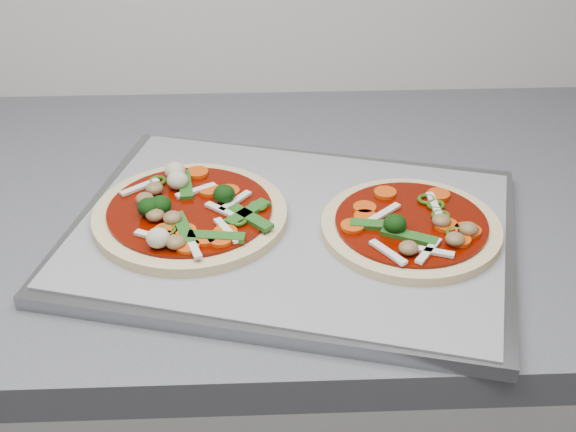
{
  "coord_description": "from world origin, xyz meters",
  "views": [
    {
      "loc": [
        0.49,
        0.5,
        1.39
      ],
      "look_at": [
        0.52,
        1.22,
        0.93
      ],
      "focal_mm": 50.0,
      "sensor_mm": 36.0,
      "label": 1
    }
  ],
  "objects": [
    {
      "name": "pizza_left",
      "position": [
        0.42,
        1.23,
        0.93
      ],
      "size": [
        0.3,
        0.3,
        0.04
      ],
      "rotation": [
        0.0,
        0.0,
        -0.68
      ],
      "color": "beige",
      "rests_on": "parchment"
    },
    {
      "name": "pizza_right",
      "position": [
        0.65,
        1.2,
        0.93
      ],
      "size": [
        0.24,
        0.24,
        0.03
      ],
      "rotation": [
        0.0,
        0.0,
        -0.34
      ],
      "color": "beige",
      "rests_on": "parchment"
    },
    {
      "name": "baking_tray",
      "position": [
        0.53,
        1.22,
        0.91
      ],
      "size": [
        0.54,
        0.45,
        0.02
      ],
      "primitive_type": "cube",
      "rotation": [
        0.0,
        0.0,
        -0.25
      ],
      "color": "gray",
      "rests_on": "countertop"
    },
    {
      "name": "parchment",
      "position": [
        0.53,
        1.22,
        0.92
      ],
      "size": [
        0.52,
        0.44,
        0.0
      ],
      "primitive_type": "cube",
      "rotation": [
        0.0,
        0.0,
        -0.28
      ],
      "color": "gray",
      "rests_on": "baking_tray"
    }
  ]
}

